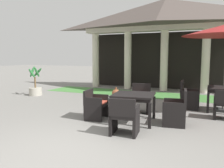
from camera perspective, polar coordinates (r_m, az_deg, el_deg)
ground_plane at (r=4.42m, az=-12.26°, el=-16.43°), size 60.00×60.00×0.00m
background_pavilion at (r=12.10m, az=12.76°, el=14.56°), size 8.77×2.62×4.41m
lawn_strip at (r=10.60m, az=10.57°, el=-2.62°), size 10.57×1.81×0.01m
patio_table_near_foreground at (r=8.11m, az=25.30°, el=-1.44°), size 0.97×0.97×0.76m
patio_chair_near_foreground_west at (r=8.15m, az=17.99°, el=-2.80°), size 0.59×0.60×0.91m
patio_table_mid_left at (r=6.21m, az=5.24°, el=-3.22°), size 1.17×1.17×0.74m
patio_chair_mid_left_west at (r=6.54m, az=-4.06°, el=-4.97°), size 0.60×0.70×0.80m
patio_chair_mid_left_east at (r=6.16m, az=15.17°, el=-5.85°), size 0.64×0.70×0.90m
patio_chair_mid_left_south at (r=5.24m, az=3.00°, el=-7.85°), size 0.66×0.64×0.84m
patio_chair_mid_left_north at (r=7.30m, az=6.80°, el=-3.73°), size 0.65×0.58×0.87m
potted_palm_left_edge at (r=10.87m, az=-17.96°, el=-0.95°), size 0.55×0.55×1.28m
terracotta_urn at (r=9.98m, az=0.97°, el=-2.16°), size 0.34×0.34×0.40m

